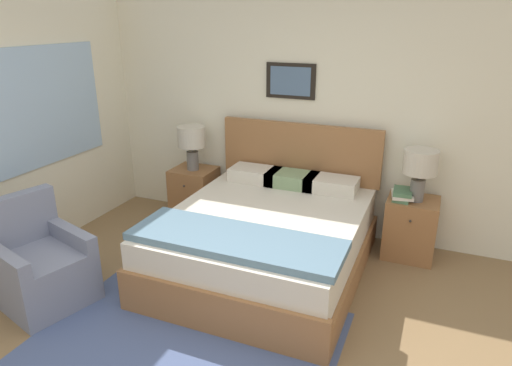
{
  "coord_description": "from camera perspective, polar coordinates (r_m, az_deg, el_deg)",
  "views": [
    {
      "loc": [
        1.29,
        -1.94,
        2.27
      ],
      "look_at": [
        -0.12,
        1.46,
        0.91
      ],
      "focal_mm": 32.0,
      "sensor_mm": 36.0,
      "label": 1
    }
  ],
  "objects": [
    {
      "name": "book_novel_upper",
      "position": [
        4.58,
        17.87,
        -1.02
      ],
      "size": [
        0.19,
        0.26,
        0.04
      ],
      "rotation": [
        0.0,
        0.0,
        0.06
      ],
      "color": "#4C7551",
      "rests_on": "book_hardcover_middle"
    },
    {
      "name": "nightstand_by_door",
      "position": [
        4.76,
        18.72,
        -5.33
      ],
      "size": [
        0.48,
        0.45,
        0.6
      ],
      "color": "#936038",
      "rests_on": "ground_plane"
    },
    {
      "name": "wall_back",
      "position": [
        4.9,
        6.86,
        8.71
      ],
      "size": [
        7.11,
        0.09,
        2.6
      ],
      "color": "beige",
      "rests_on": "ground_plane"
    },
    {
      "name": "nightstand_near_window",
      "position": [
        5.41,
        -7.68,
        -1.27
      ],
      "size": [
        0.48,
        0.45,
        0.6
      ],
      "color": "#936038",
      "rests_on": "ground_plane"
    },
    {
      "name": "book_hardcover_middle",
      "position": [
        4.59,
        17.82,
        -1.42
      ],
      "size": [
        0.23,
        0.28,
        0.03
      ],
      "rotation": [
        0.0,
        0.0,
        0.16
      ],
      "color": "silver",
      "rests_on": "book_thick_bottom"
    },
    {
      "name": "table_lamp_near_window",
      "position": [
        5.19,
        -8.05,
        5.33
      ],
      "size": [
        0.31,
        0.31,
        0.5
      ],
      "color": "slate",
      "rests_on": "nightstand_near_window"
    },
    {
      "name": "table_lamp_by_door",
      "position": [
        4.51,
        19.83,
        2.02
      ],
      "size": [
        0.31,
        0.31,
        0.5
      ],
      "color": "slate",
      "rests_on": "nightstand_by_door"
    },
    {
      "name": "book_thick_bottom",
      "position": [
        4.6,
        17.78,
        -1.79
      ],
      "size": [
        0.16,
        0.25,
        0.03
      ],
      "rotation": [
        0.0,
        0.0,
        -0.06
      ],
      "color": "#4C7551",
      "rests_on": "nightstand_by_door"
    },
    {
      "name": "area_rug_main",
      "position": [
        3.61,
        -8.77,
        -18.85
      ],
      "size": [
        2.19,
        1.6,
        0.01
      ],
      "color": "#47567F",
      "rests_on": "ground_plane"
    },
    {
      "name": "bed",
      "position": [
        4.26,
        1.3,
        -6.84
      ],
      "size": [
        1.74,
        2.05,
        1.21
      ],
      "color": "#936038",
      "rests_on": "ground_plane"
    },
    {
      "name": "wall_left",
      "position": [
        5.01,
        -25.54,
        7.19
      ],
      "size": [
        0.08,
        5.05,
        2.6
      ],
      "color": "beige",
      "rests_on": "ground_plane"
    },
    {
      "name": "armchair",
      "position": [
        4.26,
        -25.46,
        -9.45
      ],
      "size": [
        0.88,
        0.82,
        0.88
      ],
      "rotation": [
        0.0,
        0.0,
        -1.85
      ],
      "color": "gray",
      "rests_on": "ground_plane"
    }
  ]
}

